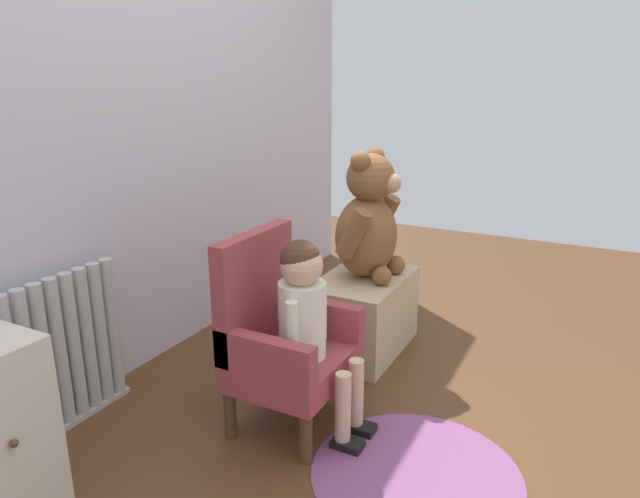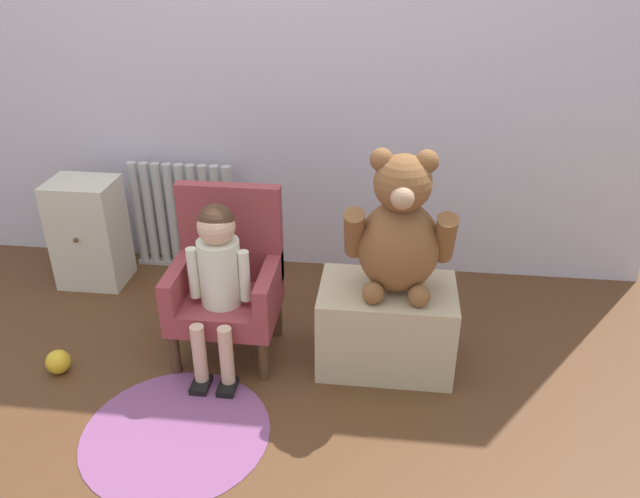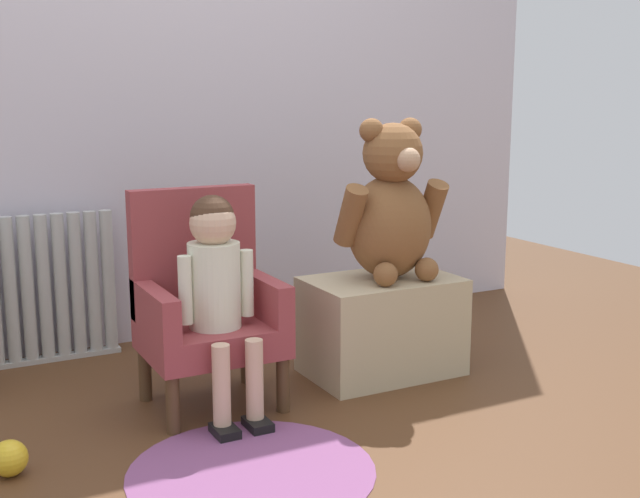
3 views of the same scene
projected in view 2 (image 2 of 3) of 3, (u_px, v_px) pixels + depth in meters
The scene contains 10 objects.
ground_plane at pixel (221, 422), 2.35m from camera, with size 6.00×6.00×0.00m, color #54331C.
back_wall at pixel (273, 35), 2.93m from camera, with size 3.80×0.05×2.40m, color silver.
radiator at pixel (184, 217), 3.30m from camera, with size 0.56×0.05×0.58m.
small_dresser at pixel (89, 233), 3.16m from camera, with size 0.33×0.28×0.56m.
child_armchair at pixel (227, 279), 2.63m from camera, with size 0.44×0.38×0.72m.
child_figure at pixel (218, 266), 2.47m from camera, with size 0.25×0.35×0.72m.
low_bench at pixel (386, 326), 2.60m from camera, with size 0.56×0.36×0.36m, color tan.
large_teddy_bear at pixel (400, 232), 2.39m from camera, with size 0.43×0.30×0.59m.
floor_rug at pixel (176, 433), 2.30m from camera, with size 0.70×0.70×0.01m, color #814776.
toy_ball at pixel (58, 362), 2.60m from camera, with size 0.10×0.10×0.10m, color gold.
Camera 2 is at (0.58, -1.72, 1.68)m, focal length 35.00 mm.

